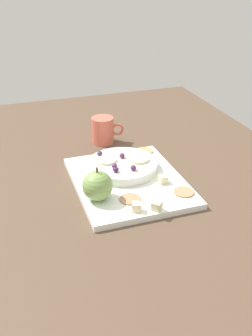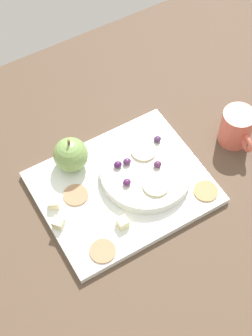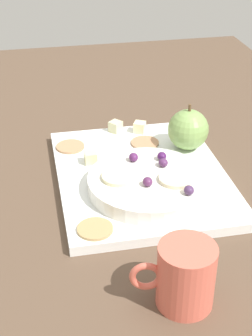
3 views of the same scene
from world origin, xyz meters
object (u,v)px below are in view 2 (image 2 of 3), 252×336
(grape_3, at_px, (158,164))
(apple_slice_0, at_px, (156,185))
(cracker_1, at_px, (206,191))
(apple_slice_1, at_px, (144,151))
(platter, at_px, (123,188))
(grape_1, at_px, (157,139))
(cracker_2, at_px, (103,251))
(grape_0, at_px, (127,182))
(apple_whole, at_px, (71,155))
(cracker_0, at_px, (76,195))
(cheese_cube_0, at_px, (58,223))
(serving_dish, at_px, (146,172))
(grape_2, at_px, (127,162))
(grape_4, at_px, (116,166))
(cheese_cube_1, at_px, (123,223))
(cup, at_px, (237,127))
(cheese_cube_2, at_px, (54,203))

(grape_3, distance_m, apple_slice_0, 0.05)
(cracker_1, relative_size, apple_slice_1, 0.96)
(apple_slice_0, bearing_deg, cracker_1, 150.31)
(platter, xyz_separation_m, grape_1, (-0.11, -0.05, 0.04))
(cracker_2, height_order, grape_3, grape_3)
(platter, height_order, apple_slice_1, apple_slice_1)
(grape_1, bearing_deg, grape_0, 28.35)
(apple_whole, distance_m, cracker_2, 0.21)
(apple_slice_0, bearing_deg, apple_slice_1, -105.33)
(cracker_0, relative_size, apple_slice_0, 0.96)
(cheese_cube_0, height_order, grape_1, grape_1)
(grape_0, height_order, apple_slice_0, grape_0)
(serving_dish, bearing_deg, grape_2, -49.12)
(serving_dish, distance_m, grape_4, 0.06)
(grape_0, bearing_deg, grape_3, -176.00)
(cracker_1, bearing_deg, cheese_cube_0, -15.83)
(grape_2, bearing_deg, grape_4, -6.90)
(platter, relative_size, cheese_cube_1, 16.65)
(apple_whole, distance_m, cracker_1, 0.28)
(serving_dish, distance_m, grape_3, 0.03)
(cheese_cube_1, relative_size, apple_slice_0, 0.39)
(cracker_2, bearing_deg, apple_slice_0, -159.04)
(cup, bearing_deg, grape_2, -9.25)
(apple_whole, height_order, cheese_cube_0, apple_whole)
(grape_4, bearing_deg, grape_2, 173.10)
(cracker_0, distance_m, cracker_2, 0.13)
(grape_2, height_order, apple_slice_1, grape_2)
(platter, height_order, cup, cup)
(serving_dish, xyz_separation_m, apple_whole, (0.12, -0.10, 0.02))
(cracker_2, xyz_separation_m, grape_3, (-0.18, -0.10, 0.03))
(cracker_2, height_order, apple_slice_0, apple_slice_0)
(platter, distance_m, cheese_cube_2, 0.15)
(apple_slice_1, bearing_deg, cracker_2, 38.84)
(apple_slice_1, bearing_deg, apple_whole, -24.27)
(cheese_cube_1, distance_m, cracker_1, 0.18)
(cracker_0, bearing_deg, cheese_cube_2, -1.09)
(apple_whole, height_order, apple_slice_0, apple_whole)
(grape_4, bearing_deg, cracker_0, 2.43)
(apple_slice_1, bearing_deg, cracker_0, 3.17)
(cheese_cube_0, bearing_deg, apple_slice_1, -166.90)
(grape_2, xyz_separation_m, apple_slice_1, (-0.04, -0.01, -0.00))
(cheese_cube_0, relative_size, cracker_0, 0.40)
(cheese_cube_1, height_order, apple_slice_0, apple_slice_0)
(serving_dish, xyz_separation_m, grape_4, (0.05, -0.03, 0.02))
(grape_0, relative_size, cup, 0.16)
(cheese_cube_1, distance_m, cracker_2, 0.07)
(cracker_0, distance_m, cracker_1, 0.26)
(platter, height_order, grape_2, grape_2)
(cheese_cube_2, relative_size, cup, 0.20)
(cracker_2, relative_size, grape_4, 3.07)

